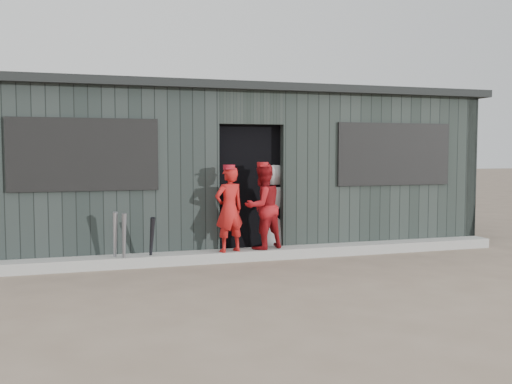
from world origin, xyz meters
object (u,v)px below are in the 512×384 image
object	(u,v)px
player_grey_back	(272,208)
dugout	(227,169)
bat_mid	(124,241)
bat_right	(151,242)
player_red_left	(229,209)
bat_left	(115,240)
player_red_right	(263,206)

from	to	relation	value
player_grey_back	dugout	size ratio (longest dim) A/B	0.17
bat_mid	bat_right	world-z (taller)	bat_mid
bat_right	player_red_left	world-z (taller)	player_red_left
bat_mid	player_red_left	xyz separation A→B (m)	(1.49, 0.10, 0.38)
player_red_left	bat_mid	bearing A→B (deg)	-12.33
player_red_left	dugout	xyz separation A→B (m)	(0.42, 1.77, 0.52)
bat_left	player_red_left	xyz separation A→B (m)	(1.60, -0.01, 0.37)
bat_left	player_red_left	size ratio (longest dim) A/B	0.64
player_red_left	player_red_right	xyz separation A→B (m)	(0.54, 0.09, 0.02)
bat_left	player_red_right	world-z (taller)	player_red_right
bat_left	player_grey_back	xyz separation A→B (m)	(2.44, 0.53, 0.32)
bat_left	bat_right	size ratio (longest dim) A/B	1.10
player_red_left	dugout	size ratio (longest dim) A/B	0.15
bat_mid	dugout	distance (m)	2.82
player_red_right	player_grey_back	size ratio (longest dim) A/B	0.89
bat_left	player_red_right	distance (m)	2.17
bat_left	player_grey_back	size ratio (longest dim) A/B	0.55
bat_left	bat_right	world-z (taller)	bat_left
player_red_left	player_grey_back	distance (m)	1.00
player_grey_back	dugout	distance (m)	1.42
bat_right	player_red_left	bearing A→B (deg)	0.69
player_red_right	dugout	distance (m)	1.75
player_red_right	bat_right	bearing A→B (deg)	-16.87
bat_left	player_red_right	bearing A→B (deg)	2.33
dugout	player_grey_back	bearing A→B (deg)	-71.26
bat_mid	player_red_right	xyz separation A→B (m)	(2.02, 0.19, 0.40)
bat_mid	dugout	xyz separation A→B (m)	(1.91, 1.86, 0.90)
bat_right	player_red_right	xyz separation A→B (m)	(1.65, 0.11, 0.43)
player_red_right	dugout	bearing A→B (deg)	-106.78
bat_mid	player_grey_back	world-z (taller)	player_grey_back
player_grey_back	player_red_left	bearing A→B (deg)	43.97
bat_left	dugout	distance (m)	2.83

